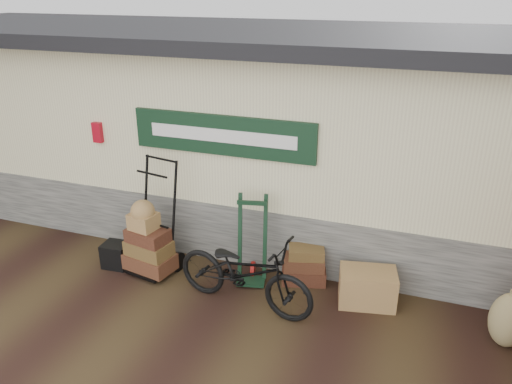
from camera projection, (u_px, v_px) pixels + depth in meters
ground at (218, 301)px, 6.51m from camera, size 80.00×80.00×0.00m
station_building at (281, 128)px, 8.26m from camera, size 14.40×4.10×3.20m
porter_trolley at (155, 216)px, 6.98m from camera, size 0.93×0.77×1.66m
green_barrow at (252, 240)px, 6.76m from camera, size 0.52×0.47×1.24m
suitcase_stack at (304, 264)px, 6.86m from camera, size 0.68×0.52×0.53m
wicker_hamper at (367, 287)px, 6.40m from camera, size 0.79×0.59×0.46m
black_trunk at (116, 255)px, 7.25m from camera, size 0.38×0.34×0.36m
bicycle at (244, 268)px, 6.22m from camera, size 0.93×1.97×1.10m
burlap_sack_left at (509, 320)px, 5.59m from camera, size 0.49×0.44×0.68m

